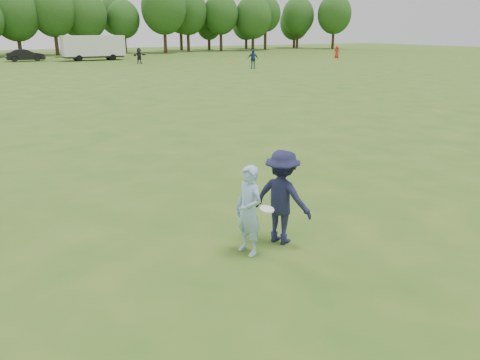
# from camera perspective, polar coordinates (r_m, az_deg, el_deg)

# --- Properties ---
(ground) EXTENTS (200.00, 200.00, 0.00)m
(ground) POSITION_cam_1_polar(r_m,az_deg,el_deg) (9.41, 4.24, -7.90)
(ground) COLOR #2E5919
(ground) RESTS_ON ground
(thrower) EXTENTS (0.53, 0.70, 1.73)m
(thrower) POSITION_cam_1_polar(r_m,az_deg,el_deg) (8.74, 1.08, -3.75)
(thrower) COLOR #90B5DF
(thrower) RESTS_ON ground
(defender) EXTENTS (1.19, 1.41, 1.89)m
(defender) POSITION_cam_1_polar(r_m,az_deg,el_deg) (9.21, 5.15, -2.09)
(defender) COLOR #1A1C3A
(defender) RESTS_ON ground
(player_far_b) EXTENTS (1.21, 1.11, 1.98)m
(player_far_b) POSITION_cam_1_polar(r_m,az_deg,el_deg) (51.39, 1.57, 14.52)
(player_far_b) COLOR navy
(player_far_b) RESTS_ON ground
(player_far_c) EXTENTS (0.99, 0.88, 1.70)m
(player_far_c) POSITION_cam_1_polar(r_m,az_deg,el_deg) (71.22, 11.71, 15.03)
(player_far_c) COLOR red
(player_far_c) RESTS_ON ground
(player_far_d) EXTENTS (1.82, 0.89, 1.88)m
(player_far_d) POSITION_cam_1_polar(r_m,az_deg,el_deg) (59.93, -12.19, 14.59)
(player_far_d) COLOR black
(player_far_d) RESTS_ON ground
(car_f) EXTENTS (4.70, 1.66, 1.54)m
(car_f) POSITION_cam_1_polar(r_m,az_deg,el_deg) (68.81, -24.70, 13.65)
(car_f) COLOR black
(car_f) RESTS_ON ground
(field_cone) EXTENTS (0.28, 0.28, 0.30)m
(field_cone) POSITION_cam_1_polar(r_m,az_deg,el_deg) (59.92, -1.12, 14.22)
(field_cone) COLOR orange
(field_cone) RESTS_ON ground
(disc_in_play) EXTENTS (0.29, 0.28, 0.09)m
(disc_in_play) POSITION_cam_1_polar(r_m,az_deg,el_deg) (8.64, 3.30, -3.58)
(disc_in_play) COLOR white
(disc_in_play) RESTS_ON ground
(cargo_trailer) EXTENTS (9.00, 2.75, 3.20)m
(cargo_trailer) POSITION_cam_1_polar(r_m,az_deg,el_deg) (67.71, -17.46, 15.24)
(cargo_trailer) COLOR white
(cargo_trailer) RESTS_ON ground
(treeline) EXTENTS (130.35, 18.39, 11.74)m
(treeline) POSITION_cam_1_polar(r_m,az_deg,el_deg) (84.25, -25.85, 17.78)
(treeline) COLOR #332114
(treeline) RESTS_ON ground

